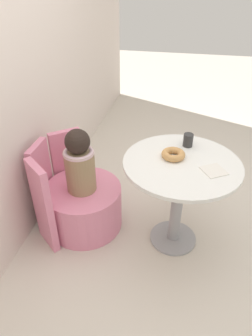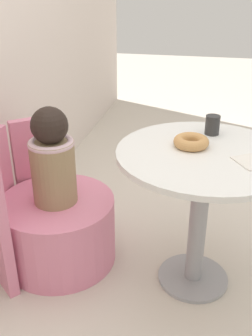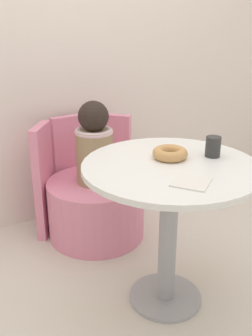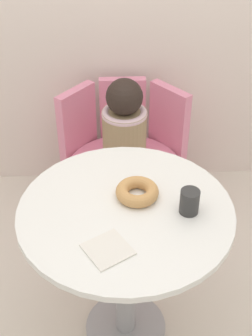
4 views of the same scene
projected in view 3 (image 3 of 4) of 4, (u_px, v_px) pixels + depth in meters
The scene contains 9 objects.
ground_plane at pixel (161, 301), 1.88m from camera, with size 12.00×12.00×0.00m, color beige.
back_wall at pixel (49, 28), 2.31m from camera, with size 6.00×0.06×2.40m.
round_table at pixel (170, 197), 1.70m from camera, with size 0.76×0.76×0.69m.
tub_chair at pixel (96, 208), 2.39m from camera, with size 0.58×0.58×0.35m.
booth_backrest at pixel (77, 171), 2.51m from camera, with size 0.68×0.25×0.69m.
child_figure at pixel (94, 145), 2.24m from camera, with size 0.22×0.22×0.48m.
donut at pixel (170, 153), 1.70m from camera, with size 0.15×0.15×0.05m.
cup at pixel (213, 147), 1.72m from camera, with size 0.07×0.07×0.09m.
paper_napkin at pixel (191, 182), 1.46m from camera, with size 0.18×0.18×0.01m.
Camera 3 is at (-0.98, -1.17, 1.29)m, focal length 42.00 mm.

